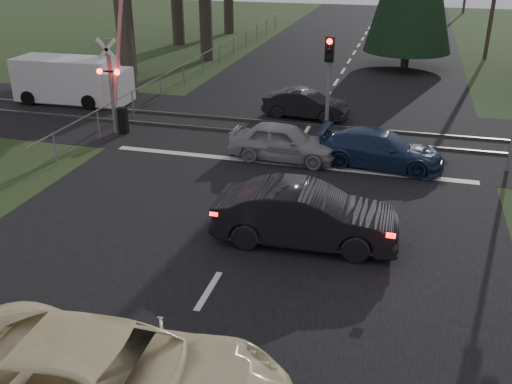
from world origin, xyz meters
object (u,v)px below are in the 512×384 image
(blue_sedan, at_px, (380,149))
(cream_coupe, at_px, (110,384))
(crossing_signal, at_px, (116,84))
(silver_car, at_px, (284,142))
(white_van, at_px, (75,81))
(traffic_signal_center, at_px, (329,72))
(dark_car_far, at_px, (306,104))
(dark_hatchback, at_px, (306,216))

(blue_sedan, bearing_deg, cream_coupe, 170.82)
(crossing_signal, relative_size, silver_car, 1.77)
(crossing_signal, relative_size, white_van, 1.26)
(traffic_signal_center, xyz_separation_m, dark_car_far, (-1.40, 3.28, -2.19))
(silver_car, bearing_deg, traffic_signal_center, -27.27)
(silver_car, bearing_deg, crossing_signal, 84.02)
(silver_car, distance_m, dark_car_far, 5.32)
(cream_coupe, height_order, silver_car, cream_coupe)
(dark_hatchback, xyz_separation_m, dark_car_far, (-2.09, 11.14, -0.17))
(silver_car, relative_size, dark_car_far, 1.06)
(silver_car, bearing_deg, white_van, 69.99)
(crossing_signal, distance_m, blue_sedan, 10.60)
(dark_hatchback, bearing_deg, crossing_signal, 49.58)
(cream_coupe, bearing_deg, traffic_signal_center, -6.63)
(cream_coupe, bearing_deg, white_van, 30.88)
(cream_coupe, bearing_deg, dark_hatchback, -17.37)
(silver_car, height_order, blue_sedan, silver_car)
(blue_sedan, bearing_deg, traffic_signal_center, 56.34)
(crossing_signal, bearing_deg, white_van, 138.91)
(blue_sedan, xyz_separation_m, dark_car_far, (-3.59, 5.07, -0.02))
(crossing_signal, height_order, dark_car_far, crossing_signal)
(crossing_signal, relative_size, dark_hatchback, 1.46)
(cream_coupe, distance_m, silver_car, 12.70)
(traffic_signal_center, relative_size, silver_car, 1.04)
(dark_car_far, bearing_deg, white_van, 97.90)
(cream_coupe, xyz_separation_m, dark_hatchback, (1.89, 6.87, -0.05))
(blue_sedan, bearing_deg, white_van, 78.10)
(dark_hatchback, bearing_deg, cream_coupe, 162.06)
(crossing_signal, relative_size, traffic_signal_center, 1.70)
(crossing_signal, xyz_separation_m, silver_car, (7.07, -1.15, -1.39))
(dark_car_far, distance_m, white_van, 11.17)
(silver_car, relative_size, blue_sedan, 0.90)
(white_van, bearing_deg, dark_car_far, 0.39)
(silver_car, height_order, white_van, white_van)
(blue_sedan, bearing_deg, crossing_signal, 90.61)
(dark_hatchback, height_order, white_van, white_van)
(white_van, bearing_deg, silver_car, -25.13)
(crossing_signal, xyz_separation_m, traffic_signal_center, (8.27, 0.89, 0.75))
(cream_coupe, xyz_separation_m, white_van, (-11.35, 17.57, 0.24))
(cream_coupe, distance_m, dark_car_far, 18.02)
(dark_hatchback, distance_m, blue_sedan, 6.26)
(traffic_signal_center, height_order, dark_car_far, traffic_signal_center)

